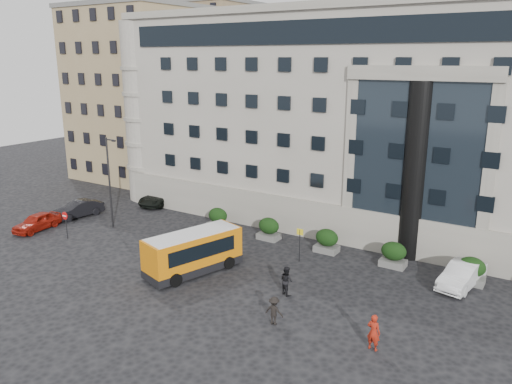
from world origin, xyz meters
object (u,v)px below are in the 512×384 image
hedge_a (218,218)px  hedge_c (327,240)px  street_lamp (110,179)px  parked_car_d (160,197)px  hedge_b (269,229)px  no_entry_sign (65,220)px  parked_car_b (78,209)px  pedestrian_c (274,311)px  pedestrian_a (374,332)px  minibus (193,251)px  pedestrian_b (286,280)px  hedge_d (394,254)px  red_truck (201,181)px  bus_stop_sign (300,239)px  parked_car_a (37,222)px  white_taxi (462,275)px  hedge_e (471,270)px  parked_car_c (183,198)px

hedge_a → hedge_c: same height
street_lamp → parked_car_d: size_ratio=1.49×
hedge_a → hedge_b: bearing=0.0°
no_entry_sign → parked_car_b: (-4.00, 4.37, -0.88)m
pedestrian_c → pedestrian_a: bearing=-177.4°
pedestrian_c → minibus: bearing=-23.5°
parked_car_b → pedestrian_b: bearing=1.9°
hedge_d → red_truck: bearing=161.8°
pedestrian_a → hedge_a: bearing=-24.5°
hedge_b → bus_stop_sign: (4.30, -2.80, 0.80)m
no_entry_sign → hedge_c: bearing=24.5°
hedge_a → minibus: bearing=-64.0°
parked_car_d → pedestrian_b: (20.67, -10.81, 0.19)m
no_entry_sign → red_truck: bearing=86.9°
parked_car_a → pedestrian_b: 24.25m
bus_stop_sign → white_taxi: bus_stop_sign is taller
hedge_a → red_truck: size_ratio=0.30×
parked_car_b → pedestrian_c: pedestrian_c is taller
hedge_e → hedge_c: bearing=180.0°
street_lamp → parked_car_b: 6.22m
street_lamp → no_entry_sign: (-1.06, -4.04, -2.72)m
hedge_b → pedestrian_b: (6.04, -7.92, 0.01)m
hedge_d → minibus: (-11.49, -8.41, 0.66)m
parked_car_c → hedge_d: bearing=-11.7°
no_entry_sign → parked_car_c: (1.50, 13.04, -1.02)m
hedge_d → parked_car_b: size_ratio=0.39×
hedge_d → parked_car_c: size_ratio=0.42×
red_truck → parked_car_a: 17.31m
hedge_a → parked_car_a: bearing=-145.9°
parked_car_c → pedestrian_a: bearing=-32.2°
pedestrian_b → hedge_c: bearing=-56.9°
parked_car_d → bus_stop_sign: bearing=-24.3°
hedge_a → hedge_b: (5.20, 0.00, 0.00)m
white_taxi → hedge_c: bearing=-174.7°
hedge_a → bus_stop_sign: bus_stop_sign is taller
bus_stop_sign → pedestrian_c: bearing=-71.4°
red_truck → parked_car_d: bearing=-117.6°
hedge_d → red_truck: (-23.69, 7.79, 0.67)m
hedge_c → pedestrian_c: hedge_c is taller
no_entry_sign → parked_car_d: size_ratio=0.43×
hedge_e → minibus: (-16.69, -8.41, 0.66)m
street_lamp → bus_stop_sign: bearing=6.5°
no_entry_sign → hedge_b: bearing=31.9°
hedge_a → hedge_e: bearing=0.0°
parked_car_c → hedge_e: bearing=-9.9°
hedge_a → parked_car_b: bearing=-161.0°
street_lamp → parked_car_a: 7.39m
parked_car_b → pedestrian_b: pedestrian_b is taller
parked_car_d → pedestrian_b: size_ratio=2.87×
parked_car_d → white_taxi: size_ratio=1.11×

